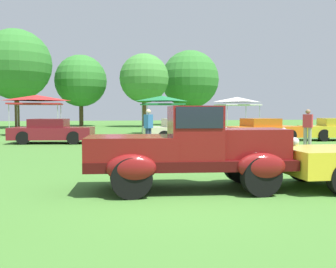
% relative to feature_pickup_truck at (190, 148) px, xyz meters
% --- Properties ---
extents(ground_plane, '(120.00, 120.00, 0.00)m').
position_rel_feature_pickup_truck_xyz_m(ground_plane, '(-0.13, -0.54, -0.86)').
color(ground_plane, '#42752D').
extents(feature_pickup_truck, '(4.26, 2.19, 1.70)m').
position_rel_feature_pickup_truck_xyz_m(feature_pickup_truck, '(0.00, 0.00, 0.00)').
color(feature_pickup_truck, '#400B0B').
rests_on(feature_pickup_truck, ground_plane).
extents(show_car_burgundy, '(4.22, 2.31, 1.22)m').
position_rel_feature_pickup_truck_xyz_m(show_car_burgundy, '(-3.83, 12.44, -0.26)').
color(show_car_burgundy, maroon).
rests_on(show_car_burgundy, ground_plane).
extents(show_car_cream, '(4.17, 1.77, 1.22)m').
position_rel_feature_pickup_truck_xyz_m(show_car_cream, '(2.86, 11.98, -0.26)').
color(show_car_cream, beige).
rests_on(show_car_cream, ground_plane).
extents(show_car_orange, '(4.09, 2.16, 1.22)m').
position_rel_feature_pickup_truck_xyz_m(show_car_orange, '(7.13, 11.57, -0.26)').
color(show_car_orange, orange).
rests_on(show_car_orange, ground_plane).
extents(spectator_between_cars, '(0.45, 0.45, 1.69)m').
position_rel_feature_pickup_truck_xyz_m(spectator_between_cars, '(7.76, 8.31, 0.05)').
color(spectator_between_cars, '#9E998E').
rests_on(spectator_between_cars, ground_plane).
extents(spectator_by_row, '(0.44, 0.46, 1.69)m').
position_rel_feature_pickup_truck_xyz_m(spectator_by_row, '(0.55, 9.13, 0.05)').
color(spectator_by_row, '#283351').
rests_on(spectator_by_row, ground_plane).
extents(canopy_tent_left_field, '(3.33, 3.33, 2.71)m').
position_rel_feature_pickup_truck_xyz_m(canopy_tent_left_field, '(-5.48, 19.97, 1.56)').
color(canopy_tent_left_field, '#B7B7BC').
rests_on(canopy_tent_left_field, ground_plane).
extents(canopy_tent_center_field, '(2.79, 2.79, 2.71)m').
position_rel_feature_pickup_truck_xyz_m(canopy_tent_center_field, '(3.14, 19.49, 1.56)').
color(canopy_tent_center_field, '#B7B7BC').
rests_on(canopy_tent_center_field, ground_plane).
extents(canopy_tent_right_field, '(2.88, 2.88, 2.71)m').
position_rel_feature_pickup_truck_xyz_m(canopy_tent_right_field, '(9.38, 20.83, 1.56)').
color(canopy_tent_right_field, '#B7B7BC').
rests_on(canopy_tent_right_field, ground_plane).
extents(treeline_mid_left, '(6.64, 6.64, 9.34)m').
position_rel_feature_pickup_truck_xyz_m(treeline_mid_left, '(-8.66, 31.21, 5.15)').
color(treeline_mid_left, '#47331E').
rests_on(treeline_mid_left, ground_plane).
extents(treeline_center, '(5.54, 5.54, 7.65)m').
position_rel_feature_pickup_truck_xyz_m(treeline_center, '(-2.77, 35.05, 4.01)').
color(treeline_center, '#47331E').
rests_on(treeline_center, ground_plane).
extents(treeline_mid_right, '(5.07, 5.07, 7.54)m').
position_rel_feature_pickup_truck_xyz_m(treeline_mid_right, '(3.66, 32.00, 4.13)').
color(treeline_mid_right, brown).
rests_on(treeline_mid_right, ground_plane).
extents(treeline_far_right, '(6.71, 6.71, 8.68)m').
position_rel_feature_pickup_truck_xyz_m(treeline_far_right, '(9.64, 36.07, 4.46)').
color(treeline_far_right, brown).
rests_on(treeline_far_right, ground_plane).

